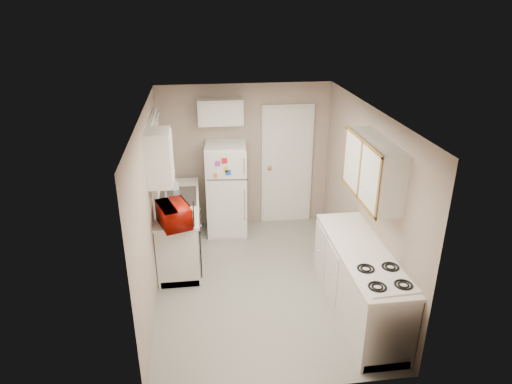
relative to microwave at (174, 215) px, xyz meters
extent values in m
plane|color=#AAA89C|center=(1.12, -0.13, -1.05)|extent=(3.80, 3.80, 0.00)
plane|color=white|center=(1.12, -0.13, 1.35)|extent=(3.80, 3.80, 0.00)
plane|color=tan|center=(-0.28, -0.13, 0.15)|extent=(3.80, 3.80, 0.00)
plane|color=tan|center=(2.52, -0.13, 0.15)|extent=(3.80, 3.80, 0.00)
plane|color=tan|center=(1.12, 1.77, 0.15)|extent=(2.80, 2.80, 0.00)
plane|color=tan|center=(1.12, -2.03, 0.15)|extent=(2.80, 2.80, 0.00)
cube|color=silver|center=(0.02, 0.77, -0.60)|extent=(0.60, 1.80, 0.90)
cube|color=black|center=(0.31, 0.17, -0.56)|extent=(0.03, 0.58, 0.72)
cube|color=gray|center=(0.02, 0.92, -0.19)|extent=(0.54, 0.74, 0.16)
imported|color=#950C02|center=(0.00, 0.00, 0.00)|extent=(0.60, 0.45, 0.35)
imported|color=silver|center=(-0.03, 1.19, -0.05)|extent=(0.12, 0.12, 0.21)
cube|color=silver|center=(-0.24, 0.92, 0.55)|extent=(0.10, 0.98, 1.08)
cube|color=silver|center=(-0.13, 0.09, 0.75)|extent=(0.30, 0.45, 0.70)
cube|color=white|center=(0.77, 1.44, -0.28)|extent=(0.68, 0.67, 1.53)
cube|color=silver|center=(0.72, 1.62, 0.95)|extent=(0.70, 0.30, 0.40)
cube|color=white|center=(1.82, 1.73, -0.03)|extent=(0.86, 0.06, 2.08)
cube|color=silver|center=(2.22, -0.93, -0.60)|extent=(0.60, 2.00, 0.90)
cube|color=white|center=(2.24, -1.52, -0.66)|extent=(0.56, 0.67, 0.79)
cube|color=silver|center=(2.37, -0.63, 0.75)|extent=(0.30, 1.20, 0.70)
camera|label=1|loc=(0.37, -5.39, 2.60)|focal=32.00mm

